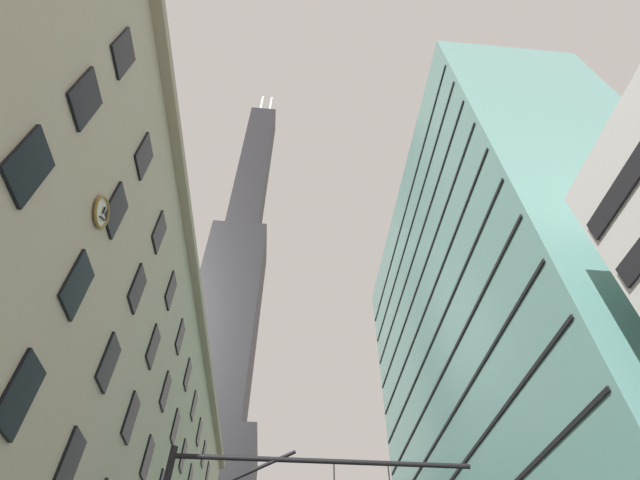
{
  "coord_description": "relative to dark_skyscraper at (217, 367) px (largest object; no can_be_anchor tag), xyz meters",
  "views": [
    {
      "loc": [
        -3.43,
        -9.9,
        1.51
      ],
      "look_at": [
        -1.36,
        13.57,
        27.08
      ],
      "focal_mm": 25.8,
      "sensor_mm": 36.0,
      "label": 1
    }
  ],
  "objects": [
    {
      "name": "glass_office_midrise",
      "position": [
        37.89,
        -57.71,
        -33.54
      ],
      "size": [
        15.82,
        43.45,
        53.63
      ],
      "color": "slate",
      "rests_on": "ground"
    },
    {
      "name": "dark_skyscraper",
      "position": [
        0.0,
        0.0,
        0.0
      ],
      "size": [
        22.3,
        22.3,
        200.44
      ],
      "color": "black",
      "rests_on": "ground"
    },
    {
      "name": "station_building",
      "position": [
        1.61,
        -62.61,
        -47.2
      ],
      "size": [
        13.51,
        59.65,
        26.36
      ],
      "color": "#BCAF93",
      "rests_on": "ground"
    }
  ]
}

